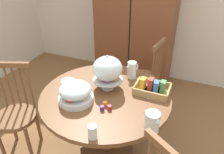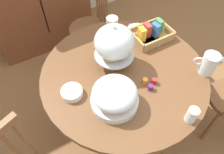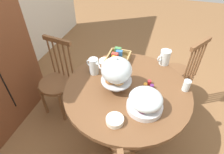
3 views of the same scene
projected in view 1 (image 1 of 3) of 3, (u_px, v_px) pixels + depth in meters
name	position (u px, v px, depth m)	size (l,w,h in m)	color
ground_plane	(120.00, 152.00, 2.34)	(10.00, 10.00, 0.00)	brown
wooden_armoire	(136.00, 20.00, 3.15)	(1.18, 0.60, 1.96)	brown
dining_table	(106.00, 113.00, 2.09)	(1.19, 1.19, 0.74)	brown
windsor_chair_near_window	(16.00, 115.00, 2.17)	(0.43, 0.43, 0.97)	brown
windsor_chair_facing_door	(145.00, 78.00, 2.78)	(0.40, 0.40, 0.97)	brown
pastry_stand_with_dome	(108.00, 70.00, 1.97)	(0.28, 0.28, 0.34)	silver
fruit_platter_covered	(75.00, 93.00, 1.85)	(0.30, 0.30, 0.18)	silver
orange_juice_pitcher	(152.00, 123.00, 1.55)	(0.16, 0.15, 0.16)	silver
milk_pitcher	(132.00, 71.00, 2.20)	(0.09, 0.17, 0.17)	silver
cereal_basket	(152.00, 88.00, 2.00)	(0.32, 0.24, 0.12)	tan
china_plate_large	(151.00, 89.00, 2.05)	(0.22, 0.22, 0.01)	white
china_plate_small	(150.00, 82.00, 2.12)	(0.15, 0.15, 0.01)	white
cereal_bowl	(68.00, 83.00, 2.11)	(0.14, 0.14, 0.04)	white
drinking_glass	(92.00, 132.00, 1.50)	(0.06, 0.06, 0.11)	silver
jam_jar_strawberry	(109.00, 108.00, 1.79)	(0.04, 0.04, 0.04)	#B7282D
jam_jar_apricot	(105.00, 104.00, 1.83)	(0.04, 0.04, 0.04)	orange
jam_jar_grape	(102.00, 108.00, 1.78)	(0.04, 0.04, 0.04)	#5B2366
table_knife	(146.00, 81.00, 2.17)	(0.17, 0.01, 0.01)	silver
dinner_fork	(145.00, 80.00, 2.20)	(0.17, 0.01, 0.01)	silver
soup_spoon	(156.00, 97.00, 1.93)	(0.17, 0.01, 0.01)	silver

